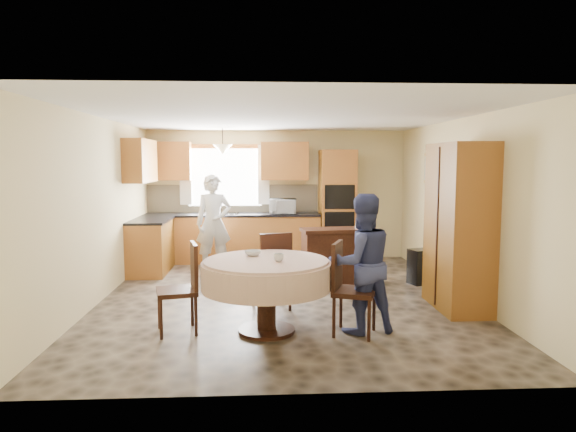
{
  "coord_description": "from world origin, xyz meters",
  "views": [
    {
      "loc": [
        -0.32,
        -7.01,
        1.89
      ],
      "look_at": [
        0.08,
        0.3,
        1.12
      ],
      "focal_mm": 32.0,
      "sensor_mm": 36.0,
      "label": 1
    }
  ],
  "objects_px": {
    "oven_tower": "(337,206)",
    "chair_left": "(184,283)",
    "sideboard": "(338,258)",
    "dining_table": "(266,276)",
    "person_sink": "(214,223)",
    "chair_right": "(347,283)",
    "cupboard": "(459,227)",
    "person_dining": "(362,263)",
    "chair_back": "(273,267)"
  },
  "relations": [
    {
      "from": "oven_tower",
      "to": "chair_left",
      "type": "distance_m",
      "value": 4.71
    },
    {
      "from": "sideboard",
      "to": "dining_table",
      "type": "bearing_deg",
      "value": -124.19
    },
    {
      "from": "sideboard",
      "to": "person_sink",
      "type": "distance_m",
      "value": 2.3
    },
    {
      "from": "oven_tower",
      "to": "chair_right",
      "type": "height_order",
      "value": "oven_tower"
    },
    {
      "from": "dining_table",
      "to": "oven_tower",
      "type": "bearing_deg",
      "value": 71.18
    },
    {
      "from": "oven_tower",
      "to": "chair_right",
      "type": "relative_size",
      "value": 2.08
    },
    {
      "from": "chair_right",
      "to": "person_sink",
      "type": "xyz_separation_m",
      "value": [
        -1.76,
        3.38,
        0.28
      ]
    },
    {
      "from": "cupboard",
      "to": "person_dining",
      "type": "distance_m",
      "value": 1.68
    },
    {
      "from": "chair_back",
      "to": "person_dining",
      "type": "relative_size",
      "value": 0.65
    },
    {
      "from": "chair_left",
      "to": "chair_right",
      "type": "bearing_deg",
      "value": 71.45
    },
    {
      "from": "cupboard",
      "to": "chair_back",
      "type": "bearing_deg",
      "value": 179.11
    },
    {
      "from": "chair_left",
      "to": "person_sink",
      "type": "xyz_separation_m",
      "value": [
        0.04,
        3.22,
        0.29
      ]
    },
    {
      "from": "sideboard",
      "to": "cupboard",
      "type": "distance_m",
      "value": 2.08
    },
    {
      "from": "oven_tower",
      "to": "chair_back",
      "type": "bearing_deg",
      "value": -111.71
    },
    {
      "from": "dining_table",
      "to": "chair_left",
      "type": "bearing_deg",
      "value": 176.09
    },
    {
      "from": "chair_left",
      "to": "person_sink",
      "type": "bearing_deg",
      "value": 165.59
    },
    {
      "from": "sideboard",
      "to": "chair_back",
      "type": "height_order",
      "value": "chair_back"
    },
    {
      "from": "sideboard",
      "to": "person_dining",
      "type": "xyz_separation_m",
      "value": [
        -0.09,
        -2.3,
        0.37
      ]
    },
    {
      "from": "chair_right",
      "to": "person_dining",
      "type": "distance_m",
      "value": 0.28
    },
    {
      "from": "cupboard",
      "to": "chair_right",
      "type": "relative_size",
      "value": 2.09
    },
    {
      "from": "sideboard",
      "to": "chair_left",
      "type": "relative_size",
      "value": 1.14
    },
    {
      "from": "chair_left",
      "to": "chair_back",
      "type": "height_order",
      "value": "chair_back"
    },
    {
      "from": "sideboard",
      "to": "dining_table",
      "type": "height_order",
      "value": "dining_table"
    },
    {
      "from": "cupboard",
      "to": "person_dining",
      "type": "xyz_separation_m",
      "value": [
        -1.42,
        -0.85,
        -0.29
      ]
    },
    {
      "from": "oven_tower",
      "to": "chair_left",
      "type": "height_order",
      "value": "oven_tower"
    },
    {
      "from": "chair_left",
      "to": "oven_tower",
      "type": "bearing_deg",
      "value": 136.66
    },
    {
      "from": "chair_left",
      "to": "person_sink",
      "type": "relative_size",
      "value": 0.59
    },
    {
      "from": "sideboard",
      "to": "dining_table",
      "type": "relative_size",
      "value": 0.79
    },
    {
      "from": "chair_back",
      "to": "person_dining",
      "type": "xyz_separation_m",
      "value": [
        0.96,
        -0.88,
        0.22
      ]
    },
    {
      "from": "person_sink",
      "to": "sideboard",
      "type": "bearing_deg",
      "value": -38.62
    },
    {
      "from": "oven_tower",
      "to": "chair_back",
      "type": "relative_size",
      "value": 2.1
    },
    {
      "from": "oven_tower",
      "to": "sideboard",
      "type": "relative_size",
      "value": 1.86
    },
    {
      "from": "oven_tower",
      "to": "sideboard",
      "type": "distance_m",
      "value": 1.99
    },
    {
      "from": "person_sink",
      "to": "oven_tower",
      "type": "bearing_deg",
      "value": 8.62
    },
    {
      "from": "sideboard",
      "to": "chair_left",
      "type": "height_order",
      "value": "chair_left"
    },
    {
      "from": "dining_table",
      "to": "person_dining",
      "type": "height_order",
      "value": "person_dining"
    },
    {
      "from": "oven_tower",
      "to": "cupboard",
      "type": "xyz_separation_m",
      "value": [
        1.07,
        -3.32,
        0.01
      ]
    },
    {
      "from": "oven_tower",
      "to": "dining_table",
      "type": "distance_m",
      "value": 4.38
    },
    {
      "from": "chair_right",
      "to": "chair_left",
      "type": "bearing_deg",
      "value": 105.52
    },
    {
      "from": "chair_left",
      "to": "person_sink",
      "type": "height_order",
      "value": "person_sink"
    },
    {
      "from": "chair_right",
      "to": "cupboard",
      "type": "bearing_deg",
      "value": -40.1
    },
    {
      "from": "chair_left",
      "to": "sideboard",
      "type": "bearing_deg",
      "value": 123.27
    },
    {
      "from": "dining_table",
      "to": "chair_left",
      "type": "distance_m",
      "value": 0.92
    },
    {
      "from": "sideboard",
      "to": "chair_right",
      "type": "xyz_separation_m",
      "value": [
        -0.26,
        -2.35,
        0.16
      ]
    },
    {
      "from": "dining_table",
      "to": "person_dining",
      "type": "distance_m",
      "value": 1.07
    },
    {
      "from": "person_sink",
      "to": "chair_left",
      "type": "bearing_deg",
      "value": -102.47
    },
    {
      "from": "oven_tower",
      "to": "person_dining",
      "type": "height_order",
      "value": "oven_tower"
    },
    {
      "from": "cupboard",
      "to": "dining_table",
      "type": "relative_size",
      "value": 1.49
    },
    {
      "from": "chair_left",
      "to": "chair_right",
      "type": "height_order",
      "value": "chair_right"
    },
    {
      "from": "chair_back",
      "to": "person_sink",
      "type": "distance_m",
      "value": 2.64
    }
  ]
}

